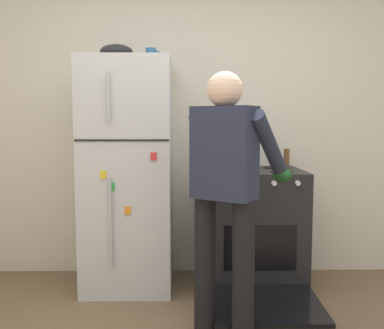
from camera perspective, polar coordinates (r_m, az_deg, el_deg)
name	(u,v)px	position (r m, az deg, el deg)	size (l,w,h in m)	color
kitchen_wall_back	(191,118)	(3.81, -0.08, 6.16)	(6.00, 0.10, 2.70)	silver
refrigerator	(129,175)	(3.48, -8.29, -1.33)	(0.68, 0.72, 1.79)	silver
stove_range	(254,229)	(3.55, 8.11, -8.39)	(0.76, 1.24, 0.94)	black
person_cook	(227,181)	(2.60, 4.63, -2.21)	(0.68, 0.73, 1.60)	black
red_pot	(235,161)	(3.41, 5.66, 0.44)	(0.32, 0.22, 0.13)	#236638
coffee_mug	(151,54)	(3.53, -5.37, 14.16)	(0.11, 0.08, 0.10)	#2D6093
pepper_mill	(287,158)	(3.73, 12.27, 0.87)	(0.05, 0.05, 0.15)	brown
mixing_bowl	(116,52)	(3.51, -9.85, 14.30)	(0.25, 0.25, 0.11)	black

